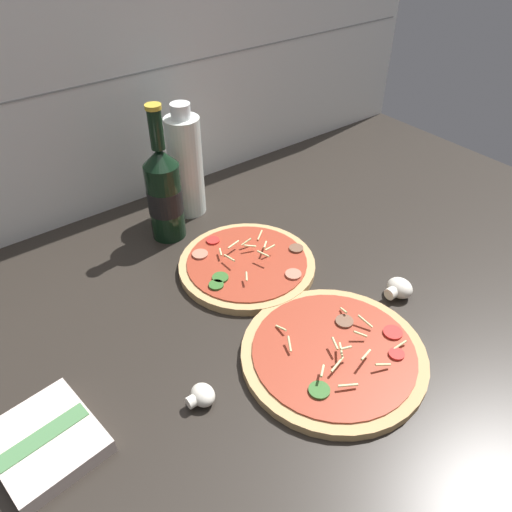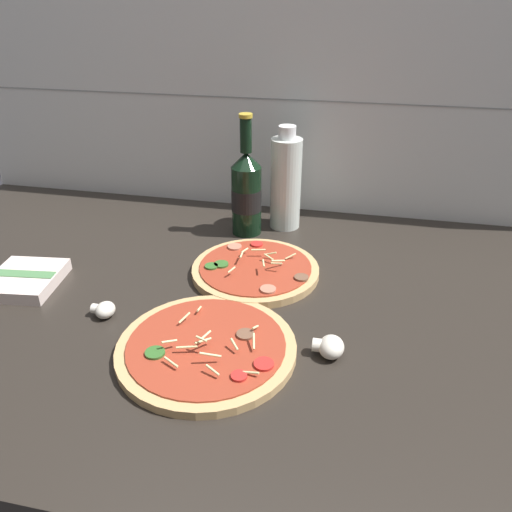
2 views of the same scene
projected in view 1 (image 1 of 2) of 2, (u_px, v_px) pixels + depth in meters
The scene contains 9 objects.
counter_slab at pixel (268, 311), 86.82cm from camera, with size 160.00×90.00×2.50cm.
tile_backsplash at pixel (125, 75), 97.38cm from camera, with size 160.00×1.13×60.00cm.
pizza_near at pixel (334, 354), 76.41cm from camera, with size 28.47×28.47×4.55cm.
pizza_far at pixel (247, 265), 93.38cm from camera, with size 25.48×25.48×4.09cm.
beer_bottle at pixel (164, 192), 96.40cm from camera, with size 6.87×6.87×27.49cm.
oil_bottle at pixel (186, 165), 102.92cm from camera, with size 7.14×7.14×24.08cm.
mushroom_left at pixel (202, 396), 69.88cm from camera, with size 4.09×3.90×2.73cm.
mushroom_right at pixel (399, 288), 87.06cm from camera, with size 4.94×4.71×3.30cm.
dish_towel at pixel (45, 442), 64.48cm from camera, with size 14.07×15.22×2.56cm.
Camera 1 is at (-39.44, -48.18, 62.54)cm, focal length 35.00 mm.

